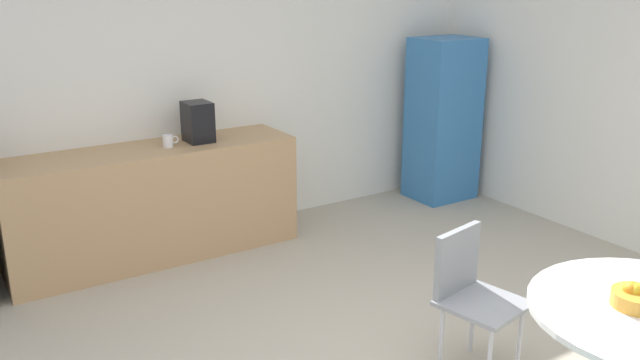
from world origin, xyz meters
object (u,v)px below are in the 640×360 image
(mug_white, at_px, (168,141))
(coffee_maker, at_px, (198,122))
(chair_gray, at_px, (469,284))
(fruit_bowl, at_px, (637,297))
(locker_cabinet, at_px, (443,120))

(mug_white, bearing_deg, coffee_maker, 9.14)
(coffee_maker, bearing_deg, chair_gray, -77.04)
(mug_white, bearing_deg, fruit_bowl, -73.57)
(chair_gray, bearing_deg, locker_cabinet, 50.65)
(chair_gray, xyz_separation_m, mug_white, (-0.84, 2.45, 0.43))
(locker_cabinet, distance_m, chair_gray, 3.11)
(locker_cabinet, height_order, mug_white, locker_cabinet)
(chair_gray, bearing_deg, mug_white, 108.94)
(fruit_bowl, height_order, coffee_maker, coffee_maker)
(locker_cabinet, distance_m, coffee_maker, 2.55)
(fruit_bowl, bearing_deg, locker_cabinet, 61.03)
(locker_cabinet, height_order, fruit_bowl, locker_cabinet)
(chair_gray, height_order, coffee_maker, coffee_maker)
(fruit_bowl, bearing_deg, coffee_maker, 101.98)
(fruit_bowl, height_order, mug_white, mug_white)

